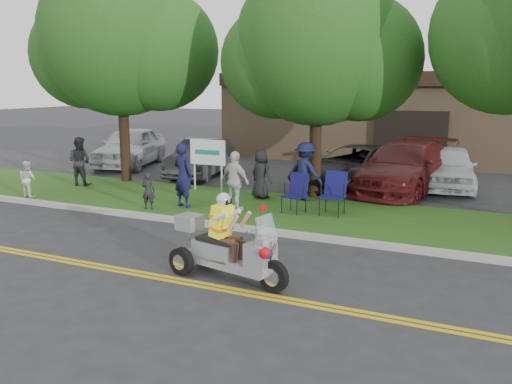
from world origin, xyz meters
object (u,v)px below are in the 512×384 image
at_px(lawn_chair_b, 334,190).
at_px(parked_car_mid, 357,167).
at_px(parked_car_far_left, 131,147).
at_px(trike_scooter, 225,249).
at_px(parked_car_right, 404,167).
at_px(parked_car_far_right, 449,167).
at_px(spectator_adult_right, 235,181).
at_px(spectator_adult_left, 183,175).
at_px(parked_car_left, 201,158).
at_px(lawn_chair_a, 296,190).
at_px(spectator_adult_mid, 80,161).

bearing_deg(lawn_chair_b, parked_car_mid, 99.01).
height_order(parked_car_far_left, parked_car_mid, parked_car_far_left).
height_order(trike_scooter, parked_car_right, parked_car_right).
distance_m(trike_scooter, parked_car_mid, 9.51).
xyz_separation_m(trike_scooter, parked_car_far_right, (2.68, 10.90, 0.16)).
bearing_deg(parked_car_far_left, spectator_adult_right, -53.25).
bearing_deg(spectator_adult_left, trike_scooter, 145.01).
distance_m(spectator_adult_right, parked_car_right, 6.26).
bearing_deg(parked_car_left, parked_car_far_right, -2.05).
xyz_separation_m(lawn_chair_a, parked_car_mid, (0.47, 4.46, 0.03)).
relative_size(trike_scooter, lawn_chair_a, 2.32).
height_order(spectator_adult_mid, parked_car_far_right, spectator_adult_mid).
bearing_deg(spectator_adult_right, trike_scooter, 131.43).
xyz_separation_m(parked_car_far_left, parked_car_left, (4.11, -0.98, -0.14)).
distance_m(spectator_adult_mid, parked_car_far_left, 5.17).
relative_size(spectator_adult_left, parked_car_left, 0.42).
bearing_deg(lawn_chair_b, trike_scooter, -92.25).
relative_size(trike_scooter, spectator_adult_mid, 1.49).
xyz_separation_m(parked_car_far_left, parked_car_far_right, (13.00, 0.40, -0.12)).
relative_size(lawn_chair_a, spectator_adult_right, 0.65).
bearing_deg(parked_car_right, parked_car_far_right, 54.53).
relative_size(trike_scooter, lawn_chair_b, 2.16).
bearing_deg(parked_car_left, spectator_adult_right, -61.79).
bearing_deg(parked_car_right, spectator_adult_left, -123.60).
relative_size(spectator_adult_right, parked_car_far_left, 0.33).
height_order(lawn_chair_a, spectator_adult_mid, spectator_adult_mid).
distance_m(spectator_adult_mid, parked_car_left, 4.60).
height_order(spectator_adult_mid, parked_car_mid, spectator_adult_mid).
bearing_deg(spectator_adult_right, lawn_chair_b, -147.27).
height_order(trike_scooter, parked_car_mid, trike_scooter).
height_order(parked_car_far_left, parked_car_right, parked_car_far_left).
xyz_separation_m(lawn_chair_a, spectator_adult_mid, (-8.05, 0.57, 0.23)).
bearing_deg(parked_car_far_right, lawn_chair_b, -118.38).
relative_size(spectator_adult_mid, parked_car_mid, 0.31).
height_order(trike_scooter, spectator_adult_mid, spectator_adult_mid).
height_order(spectator_adult_right, parked_car_mid, spectator_adult_right).
bearing_deg(parked_car_right, trike_scooter, -88.42).
distance_m(parked_car_mid, parked_car_right, 1.54).
xyz_separation_m(parked_car_left, parked_car_far_right, (8.89, 1.37, 0.02)).
height_order(lawn_chair_a, parked_car_left, parked_car_left).
height_order(spectator_adult_right, parked_car_right, spectator_adult_right).
xyz_separation_m(lawn_chair_a, parked_car_far_left, (-9.74, 5.46, 0.14)).
height_order(spectator_adult_mid, parked_car_far_left, spectator_adult_mid).
height_order(parked_car_left, parked_car_mid, parked_car_mid).
height_order(spectator_adult_left, parked_car_mid, spectator_adult_left).
height_order(parked_car_mid, parked_car_far_right, parked_car_mid).
relative_size(lawn_chair_b, parked_car_far_right, 0.27).
relative_size(trike_scooter, spectator_adult_right, 1.50).
bearing_deg(lawn_chair_a, spectator_adult_left, -155.40).
height_order(spectator_adult_left, parked_car_far_left, spectator_adult_left).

